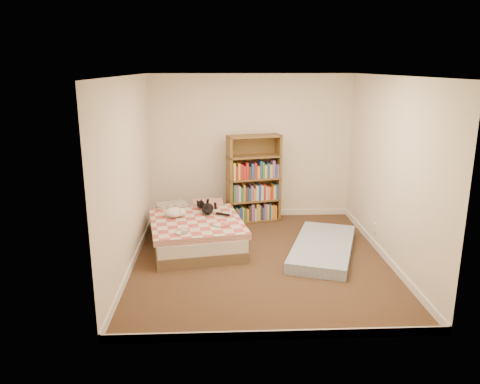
{
  "coord_description": "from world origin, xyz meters",
  "views": [
    {
      "loc": [
        -0.55,
        -6.06,
        2.62
      ],
      "look_at": [
        -0.27,
        0.3,
        0.9
      ],
      "focal_mm": 35.0,
      "sensor_mm": 36.0,
      "label": 1
    }
  ],
  "objects_px": {
    "floor_mattress": "(323,248)",
    "white_dog": "(175,212)",
    "bed": "(196,230)",
    "bookshelf": "(254,190)",
    "black_cat": "(208,208)"
  },
  "relations": [
    {
      "from": "bookshelf",
      "to": "floor_mattress",
      "type": "distance_m",
      "value": 1.84
    },
    {
      "from": "white_dog",
      "to": "black_cat",
      "type": "bearing_deg",
      "value": 1.79
    },
    {
      "from": "bookshelf",
      "to": "black_cat",
      "type": "bearing_deg",
      "value": -145.16
    },
    {
      "from": "floor_mattress",
      "to": "white_dog",
      "type": "relative_size",
      "value": 4.75
    },
    {
      "from": "bed",
      "to": "bookshelf",
      "type": "height_order",
      "value": "bookshelf"
    },
    {
      "from": "bookshelf",
      "to": "bed",
      "type": "bearing_deg",
      "value": -144.62
    },
    {
      "from": "black_cat",
      "to": "bed",
      "type": "bearing_deg",
      "value": -160.46
    },
    {
      "from": "floor_mattress",
      "to": "black_cat",
      "type": "bearing_deg",
      "value": 176.79
    },
    {
      "from": "bookshelf",
      "to": "white_dog",
      "type": "height_order",
      "value": "bookshelf"
    },
    {
      "from": "floor_mattress",
      "to": "black_cat",
      "type": "xyz_separation_m",
      "value": [
        -1.67,
        0.68,
        0.42
      ]
    },
    {
      "from": "bed",
      "to": "black_cat",
      "type": "relative_size",
      "value": 2.84
    },
    {
      "from": "black_cat",
      "to": "floor_mattress",
      "type": "bearing_deg",
      "value": -53.08
    },
    {
      "from": "black_cat",
      "to": "white_dog",
      "type": "height_order",
      "value": "black_cat"
    },
    {
      "from": "floor_mattress",
      "to": "white_dog",
      "type": "height_order",
      "value": "white_dog"
    },
    {
      "from": "bed",
      "to": "black_cat",
      "type": "xyz_separation_m",
      "value": [
        0.19,
        0.22,
        0.28
      ]
    }
  ]
}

